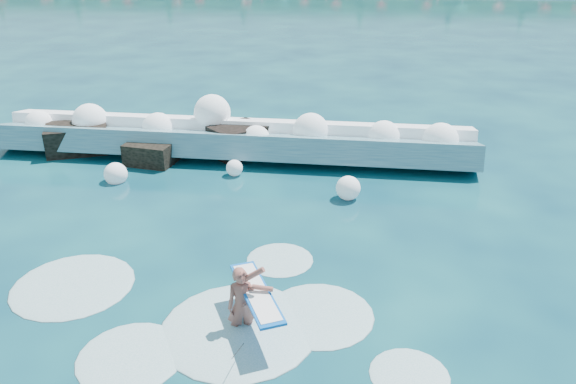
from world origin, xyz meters
name	(u,v)px	position (x,y,z in m)	size (l,w,h in m)	color
ground	(211,272)	(0.00, 0.00, 0.00)	(200.00, 200.00, 0.00)	#082A40
breaking_wave	(233,140)	(-1.18, 7.62, 0.50)	(16.50, 2.64, 1.42)	#356B84
rock_cluster	(149,144)	(-4.09, 7.16, 0.38)	(8.05, 3.01, 1.21)	black
surfer_with_board	(245,302)	(1.18, -1.84, 0.59)	(1.42, 2.79, 1.59)	#935044
wave_spray	(239,131)	(-0.93, 7.55, 0.87)	(15.23, 4.79, 2.07)	white
surf_foam	(204,315)	(0.25, -1.56, 0.00)	(9.18, 5.47, 0.15)	silver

